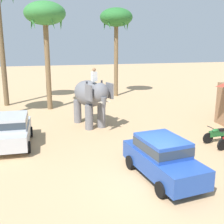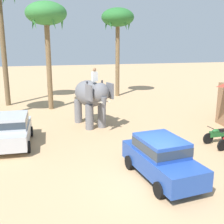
% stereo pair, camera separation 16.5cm
% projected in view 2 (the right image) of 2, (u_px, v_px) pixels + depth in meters
% --- Properties ---
extents(ground_plane, '(120.00, 120.00, 0.00)m').
position_uv_depth(ground_plane, '(154.00, 183.00, 11.15)').
color(ground_plane, tan).
extents(car_sedan_foreground, '(2.23, 4.27, 1.70)m').
position_uv_depth(car_sedan_foreground, '(161.00, 157.00, 11.33)').
color(car_sedan_foreground, '#23479E').
rests_on(car_sedan_foreground, ground).
extents(car_parked_far_side, '(2.00, 4.16, 1.70)m').
position_uv_depth(car_parked_far_side, '(13.00, 129.00, 14.98)').
color(car_parked_far_side, '#B7BABF').
rests_on(car_parked_far_side, ground).
extents(elephant_with_mahout, '(2.40, 4.02, 3.88)m').
position_uv_depth(elephant_with_mahout, '(91.00, 96.00, 18.29)').
color(elephant_with_mahout, slate).
rests_on(elephant_with_mahout, ground).
extents(motorcycle_end_of_row, '(1.80, 0.55, 0.94)m').
position_uv_depth(motorcycle_end_of_row, '(218.00, 135.00, 15.48)').
color(motorcycle_end_of_row, black).
rests_on(motorcycle_end_of_row, ground).
extents(palm_tree_behind_elephant, '(3.20, 3.20, 8.70)m').
position_uv_depth(palm_tree_behind_elephant, '(118.00, 20.00, 27.47)').
color(palm_tree_behind_elephant, brown).
rests_on(palm_tree_behind_elephant, ground).
extents(palm_tree_left_of_road, '(3.20, 3.20, 8.50)m').
position_uv_depth(palm_tree_left_of_road, '(46.00, 17.00, 21.76)').
color(palm_tree_left_of_road, brown).
rests_on(palm_tree_left_of_road, ground).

